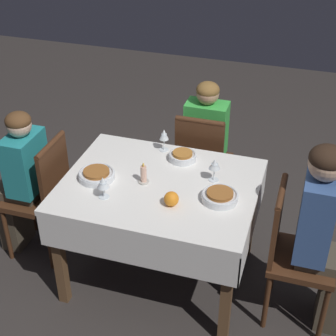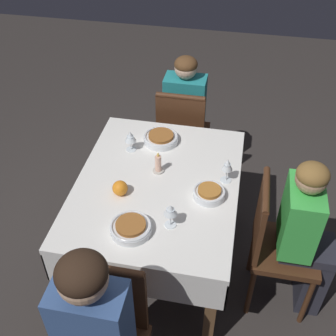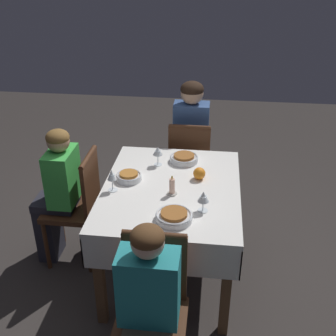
{
  "view_description": "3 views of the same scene",
  "coord_description": "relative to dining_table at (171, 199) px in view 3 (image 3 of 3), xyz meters",
  "views": [
    {
      "loc": [
        0.8,
        -2.41,
        2.51
      ],
      "look_at": [
        0.05,
        0.01,
        0.86
      ],
      "focal_mm": 55.0,
      "sensor_mm": 36.0,
      "label": 1
    },
    {
      "loc": [
        1.72,
        0.4,
        2.39
      ],
      "look_at": [
        -0.06,
        0.05,
        0.82
      ],
      "focal_mm": 45.0,
      "sensor_mm": 36.0,
      "label": 2
    },
    {
      "loc": [
        -2.43,
        -0.27,
        2.21
      ],
      "look_at": [
        0.03,
        0.03,
        0.88
      ],
      "focal_mm": 45.0,
      "sensor_mm": 36.0,
      "label": 3
    }
  ],
  "objects": [
    {
      "name": "person_adult_denim",
      "position": [
        0.97,
        -0.07,
        0.04
      ],
      "size": [
        0.34,
        0.3,
        1.21
      ],
      "rotation": [
        0.0,
        0.0,
        1.57
      ],
      "color": "#4C4233",
      "rests_on": "ground_plane"
    },
    {
      "name": "bowl_east",
      "position": [
        0.38,
        -0.05,
        0.13
      ],
      "size": [
        0.21,
        0.21,
        0.06
      ],
      "color": "silver",
      "rests_on": "dining_table"
    },
    {
      "name": "candle_centerpiece",
      "position": [
        -0.09,
        -0.01,
        0.15
      ],
      "size": [
        0.07,
        0.07,
        0.14
      ],
      "color": "beige",
      "rests_on": "dining_table"
    },
    {
      "name": "bowl_west",
      "position": [
        -0.38,
        -0.06,
        0.13
      ],
      "size": [
        0.22,
        0.22,
        0.06
      ],
      "color": "silver",
      "rests_on": "dining_table"
    },
    {
      "name": "ground_plane",
      "position": [
        0.0,
        0.0,
        -0.65
      ],
      "size": [
        8.0,
        8.0,
        0.0
      ],
      "primitive_type": "plane",
      "color": "#332D2B"
    },
    {
      "name": "bowl_north",
      "position": [
        0.06,
        0.3,
        0.13
      ],
      "size": [
        0.18,
        0.18,
        0.06
      ],
      "color": "silver",
      "rests_on": "dining_table"
    },
    {
      "name": "chair_east",
      "position": [
        0.83,
        -0.07,
        -0.14
      ],
      "size": [
        0.38,
        0.38,
        0.91
      ],
      "rotation": [
        0.0,
        0.0,
        1.57
      ],
      "color": "#472816",
      "rests_on": "ground_plane"
    },
    {
      "name": "wine_glass_west",
      "position": [
        -0.26,
        -0.22,
        0.2
      ],
      "size": [
        0.07,
        0.07,
        0.14
      ],
      "color": "white",
      "rests_on": "dining_table"
    },
    {
      "name": "person_child_teal",
      "position": [
        -0.98,
        0.01,
        -0.05
      ],
      "size": [
        0.33,
        0.3,
        1.09
      ],
      "rotation": [
        0.0,
        0.0,
        -1.57
      ],
      "color": "#4C4233",
      "rests_on": "ground_plane"
    },
    {
      "name": "person_child_green",
      "position": [
        0.09,
        0.86,
        -0.05
      ],
      "size": [
        0.3,
        0.33,
        1.09
      ],
      "rotation": [
        0.0,
        0.0,
        3.14
      ],
      "color": "#282833",
      "rests_on": "ground_plane"
    },
    {
      "name": "dining_table",
      "position": [
        0.0,
        0.0,
        0.0
      ],
      "size": [
        1.17,
        0.92,
        0.75
      ],
      "color": "white",
      "rests_on": "ground_plane"
    },
    {
      "name": "orange_fruit",
      "position": [
        0.13,
        -0.18,
        0.14
      ],
      "size": [
        0.09,
        0.09,
        0.09
      ],
      "primitive_type": "sphere",
      "color": "orange",
      "rests_on": "dining_table"
    },
    {
      "name": "wine_glass_north",
      "position": [
        -0.09,
        0.38,
        0.21
      ],
      "size": [
        0.06,
        0.06,
        0.16
      ],
      "color": "white",
      "rests_on": "dining_table"
    },
    {
      "name": "chair_west",
      "position": [
        -0.83,
        0.01,
        -0.14
      ],
      "size": [
        0.38,
        0.38,
        0.91
      ],
      "rotation": [
        0.0,
        0.0,
        -1.57
      ],
      "color": "#472816",
      "rests_on": "ground_plane"
    },
    {
      "name": "chair_north",
      "position": [
        0.09,
        0.7,
        -0.14
      ],
      "size": [
        0.38,
        0.38,
        0.91
      ],
      "rotation": [
        0.0,
        0.0,
        3.14
      ],
      "color": "#472816",
      "rests_on": "ground_plane"
    },
    {
      "name": "wine_glass_east",
      "position": [
        0.3,
        0.13,
        0.21
      ],
      "size": [
        0.07,
        0.07,
        0.15
      ],
      "color": "white",
      "rests_on": "dining_table"
    }
  ]
}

